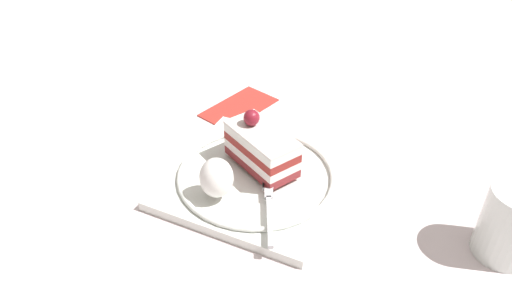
# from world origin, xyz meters

# --- Properties ---
(ground_plane) EXTENTS (2.40, 2.40, 0.00)m
(ground_plane) POSITION_xyz_m (0.00, 0.00, 0.00)
(ground_plane) COLOR silver
(dessert_plate) EXTENTS (0.25, 0.25, 0.02)m
(dessert_plate) POSITION_xyz_m (-0.01, 0.01, 0.01)
(dessert_plate) COLOR white
(dessert_plate) RESTS_ON ground_plane
(cake_slice) EXTENTS (0.10, 0.11, 0.07)m
(cake_slice) POSITION_xyz_m (0.01, 0.01, 0.04)
(cake_slice) COLOR maroon
(cake_slice) RESTS_ON dessert_plate
(whipped_cream_dollop) EXTENTS (0.04, 0.04, 0.05)m
(whipped_cream_dollop) POSITION_xyz_m (-0.06, 0.05, 0.04)
(whipped_cream_dollop) COLOR white
(whipped_cream_dollop) RESTS_ON dessert_plate
(fork) EXTENTS (0.12, 0.04, 0.00)m
(fork) POSITION_xyz_m (-0.07, -0.02, 0.02)
(fork) COLOR silver
(fork) RESTS_ON dessert_plate
(drink_glass_near) EXTENTS (0.07, 0.07, 0.09)m
(drink_glass_near) POSITION_xyz_m (-0.06, -0.27, 0.04)
(drink_glass_near) COLOR white
(drink_glass_near) RESTS_ON ground_plane
(folded_napkin) EXTENTS (0.14, 0.11, 0.00)m
(folded_napkin) POSITION_xyz_m (0.16, 0.08, 0.00)
(folded_napkin) COLOR #AF3129
(folded_napkin) RESTS_ON ground_plane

